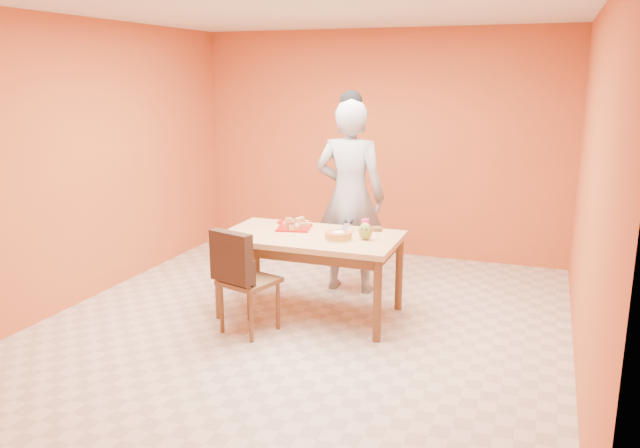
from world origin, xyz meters
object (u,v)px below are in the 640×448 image
(egg_ornament, at_px, (365,231))
(checker_tin, at_px, (376,229))
(red_dinner_plate, at_px, (289,222))
(sponge_cake, at_px, (338,235))
(dining_table, at_px, (310,245))
(magenta_glass, at_px, (365,225))
(pastry_platter, at_px, (294,228))
(dining_chair, at_px, (248,279))
(person, at_px, (350,197))

(egg_ornament, relative_size, checker_tin, 1.33)
(red_dinner_plate, height_order, sponge_cake, sponge_cake)
(dining_table, bearing_deg, magenta_glass, 37.70)
(dining_table, relative_size, pastry_platter, 5.32)
(sponge_cake, bearing_deg, pastry_platter, 154.80)
(dining_chair, xyz_separation_m, person, (0.48, 1.35, 0.49))
(person, distance_m, pastry_platter, 0.74)
(egg_ornament, bearing_deg, magenta_glass, 97.23)
(red_dinner_plate, distance_m, magenta_glass, 0.78)
(dining_table, xyz_separation_m, checker_tin, (0.52, 0.35, 0.11))
(person, bearing_deg, pastry_platter, 58.82)
(sponge_cake, relative_size, checker_tin, 2.10)
(pastry_platter, height_order, red_dinner_plate, pastry_platter)
(dining_table, xyz_separation_m, magenta_glass, (0.42, 0.33, 0.15))
(sponge_cake, relative_size, magenta_glass, 2.26)
(magenta_glass, bearing_deg, pastry_platter, -165.12)
(sponge_cake, distance_m, egg_ornament, 0.24)
(person, distance_m, magenta_glass, 0.56)
(dining_chair, xyz_separation_m, red_dinner_plate, (-0.01, 0.92, 0.29))
(person, xyz_separation_m, magenta_glass, (0.29, -0.45, -0.16))
(magenta_glass, bearing_deg, person, 123.14)
(person, height_order, sponge_cake, person)
(red_dinner_plate, xyz_separation_m, sponge_cake, (0.65, -0.43, 0.03))
(dining_chair, bearing_deg, sponge_cake, 53.81)
(person, xyz_separation_m, red_dinner_plate, (-0.49, -0.43, -0.21))
(dining_chair, bearing_deg, magenta_glass, 65.98)
(pastry_platter, xyz_separation_m, egg_ornament, (0.74, -0.16, 0.07))
(person, relative_size, sponge_cake, 8.17)
(red_dinner_plate, bearing_deg, dining_chair, -89.34)
(dining_chair, relative_size, checker_tin, 8.18)
(dining_chair, relative_size, red_dinner_plate, 4.02)
(dining_chair, xyz_separation_m, egg_ornament, (0.86, 0.57, 0.36))
(checker_tin, bearing_deg, dining_chair, -133.25)
(pastry_platter, bearing_deg, dining_table, -35.15)
(dining_table, relative_size, egg_ornament, 10.61)
(dining_chair, bearing_deg, red_dinner_plate, 107.08)
(dining_chair, distance_m, checker_tin, 1.30)
(dining_table, xyz_separation_m, egg_ornament, (0.52, -0.00, 0.17))
(checker_tin, bearing_deg, red_dinner_plate, 179.86)
(egg_ornament, distance_m, magenta_glass, 0.34)
(pastry_platter, bearing_deg, red_dinner_plate, 125.30)
(red_dinner_plate, height_order, magenta_glass, magenta_glass)
(dining_chair, distance_m, pastry_platter, 0.80)
(sponge_cake, distance_m, magenta_glass, 0.43)
(person, bearing_deg, egg_ornament, 114.64)
(dining_table, height_order, person, person)
(red_dinner_plate, bearing_deg, sponge_cake, -33.71)
(checker_tin, bearing_deg, egg_ornament, -90.50)
(dining_chair, relative_size, pastry_platter, 3.08)
(person, xyz_separation_m, checker_tin, (0.39, -0.43, -0.20))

